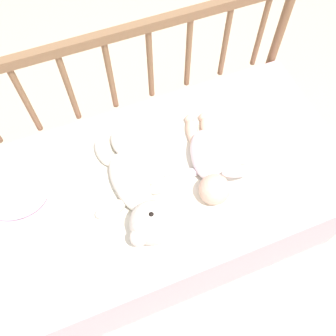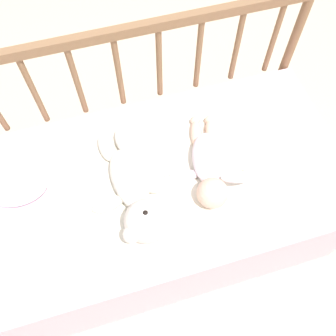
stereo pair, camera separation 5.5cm
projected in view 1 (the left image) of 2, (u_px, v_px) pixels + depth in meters
The scene contains 7 objects.
ground_plane at pixel (168, 224), 1.78m from camera, with size 12.00×12.00×0.00m, color #C6B293.
crib_mattress at pixel (168, 203), 1.56m from camera, with size 1.30×0.71×0.49m.
crib_rail at pixel (132, 80), 1.41m from camera, with size 1.30×0.04×0.86m.
blanket at pixel (165, 175), 1.35m from camera, with size 0.83×0.57×0.01m.
teddy_bear at pixel (139, 199), 1.24m from camera, with size 0.31×0.48×0.15m.
baby at pixel (208, 162), 1.32m from camera, with size 0.30×0.39×0.11m.
small_pillow at pixel (18, 200), 1.27m from camera, with size 0.20×0.14×0.06m.
Camera 1 is at (-0.23, -0.57, 1.69)m, focal length 40.00 mm.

